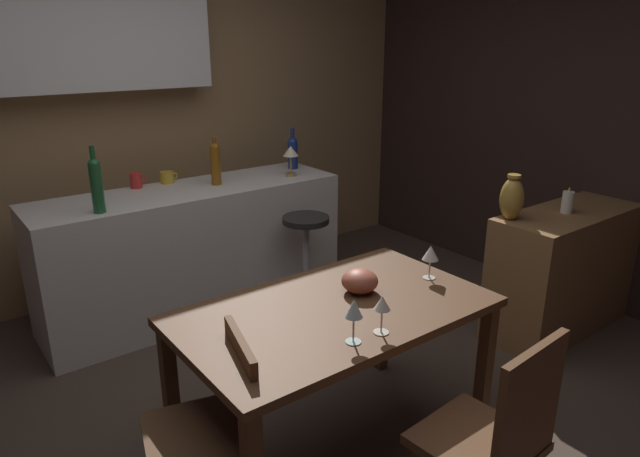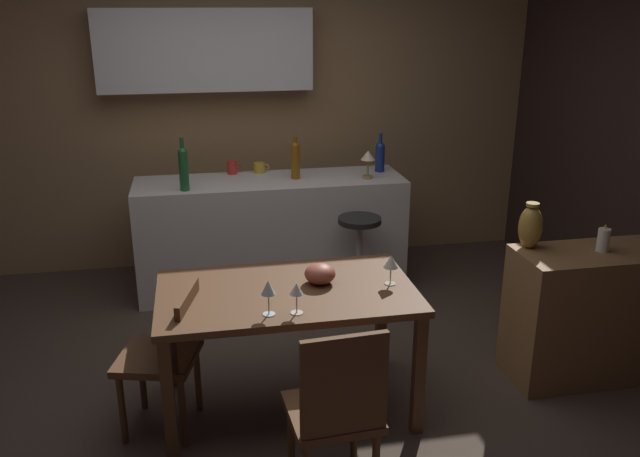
# 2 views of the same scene
# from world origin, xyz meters

# --- Properties ---
(ground_plane) EXTENTS (9.00, 9.00, 0.00)m
(ground_plane) POSITION_xyz_m (0.00, 0.00, 0.00)
(ground_plane) COLOR #47382D
(wall_kitchen_back) EXTENTS (5.20, 0.33, 2.60)m
(wall_kitchen_back) POSITION_xyz_m (-0.06, 2.08, 1.41)
(wall_kitchen_back) COLOR #9E7A51
(wall_kitchen_back) RESTS_ON ground_plane
(dining_table) EXTENTS (1.39, 0.82, 0.74)m
(dining_table) POSITION_xyz_m (0.01, -0.32, 0.65)
(dining_table) COLOR #56351E
(dining_table) RESTS_ON ground_plane
(kitchen_counter) EXTENTS (2.10, 0.60, 0.90)m
(kitchen_counter) POSITION_xyz_m (0.13, 1.41, 0.45)
(kitchen_counter) COLOR silver
(kitchen_counter) RESTS_ON ground_plane
(sideboard_cabinet) EXTENTS (1.10, 0.44, 0.82)m
(sideboard_cabinet) POSITION_xyz_m (1.95, -0.30, 0.41)
(sideboard_cabinet) COLOR olive
(sideboard_cabinet) RESTS_ON ground_plane
(chair_near_window) EXTENTS (0.49, 0.49, 0.81)m
(chair_near_window) POSITION_xyz_m (-0.63, -0.38, 0.46)
(chair_near_window) COLOR #56351E
(chair_near_window) RESTS_ON ground_plane
(chair_by_doorway) EXTENTS (0.43, 0.43, 0.93)m
(chair_by_doorway) POSITION_xyz_m (0.12, -1.11, 0.50)
(chair_by_doorway) COLOR #56351E
(chair_by_doorway) RESTS_ON ground_plane
(bar_stool) EXTENTS (0.34, 0.34, 0.72)m
(bar_stool) POSITION_xyz_m (0.73, 0.89, 0.38)
(bar_stool) COLOR #262323
(bar_stool) RESTS_ON ground_plane
(wine_glass_left) EXTENTS (0.07, 0.07, 0.16)m
(wine_glass_left) POSITION_xyz_m (0.02, -0.61, 0.86)
(wine_glass_left) COLOR silver
(wine_glass_left) RESTS_ON dining_table
(wine_glass_right) EXTENTS (0.07, 0.07, 0.19)m
(wine_glass_right) POSITION_xyz_m (-0.12, -0.60, 0.88)
(wine_glass_right) COLOR silver
(wine_glass_right) RESTS_ON dining_table
(wine_glass_center) EXTENTS (0.08, 0.08, 0.17)m
(wine_glass_center) POSITION_xyz_m (0.58, -0.35, 0.87)
(wine_glass_center) COLOR silver
(wine_glass_center) RESTS_ON dining_table
(fruit_bowl) EXTENTS (0.17, 0.17, 0.11)m
(fruit_bowl) POSITION_xyz_m (0.21, -0.26, 0.79)
(fruit_bowl) COLOR #9E4C38
(fruit_bowl) RESTS_ON dining_table
(wine_bottle_cobalt) EXTENTS (0.08, 0.08, 0.31)m
(wine_bottle_cobalt) POSITION_xyz_m (1.04, 1.49, 1.04)
(wine_bottle_cobalt) COLOR navy
(wine_bottle_cobalt) RESTS_ON kitchen_counter
(wine_bottle_green) EXTENTS (0.07, 0.07, 0.39)m
(wine_bottle_green) POSITION_xyz_m (-0.52, 1.22, 1.08)
(wine_bottle_green) COLOR #1E592D
(wine_bottle_green) RESTS_ON kitchen_counter
(wine_bottle_amber) EXTENTS (0.07, 0.07, 0.33)m
(wine_bottle_amber) POSITION_xyz_m (0.33, 1.40, 1.06)
(wine_bottle_amber) COLOR #8C5114
(wine_bottle_amber) RESTS_ON kitchen_counter
(cup_red) EXTENTS (0.11, 0.08, 0.11)m
(cup_red) POSITION_xyz_m (-0.14, 1.64, 0.95)
(cup_red) COLOR red
(cup_red) RESTS_ON kitchen_counter
(cup_mustard) EXTENTS (0.13, 0.09, 0.08)m
(cup_mustard) POSITION_xyz_m (0.08, 1.65, 0.94)
(cup_mustard) COLOR gold
(cup_mustard) RESTS_ON kitchen_counter
(counter_lamp) EXTENTS (0.11, 0.11, 0.22)m
(counter_lamp) POSITION_xyz_m (0.89, 1.30, 1.06)
(counter_lamp) COLOR #A58447
(counter_lamp) RESTS_ON kitchen_counter
(pillar_candle_tall) EXTENTS (0.07, 0.07, 0.16)m
(pillar_candle_tall) POSITION_xyz_m (1.90, -0.30, 0.89)
(pillar_candle_tall) COLOR white
(pillar_candle_tall) RESTS_ON sideboard_cabinet
(vase_brass) EXTENTS (0.14, 0.14, 0.28)m
(vase_brass) POSITION_xyz_m (1.50, -0.17, 0.95)
(vase_brass) COLOR #B78C38
(vase_brass) RESTS_ON sideboard_cabinet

